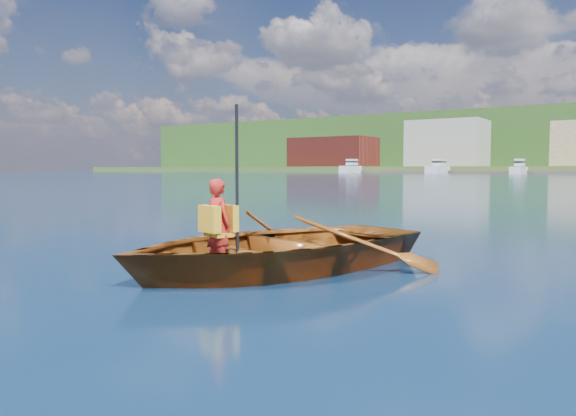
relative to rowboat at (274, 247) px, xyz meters
name	(u,v)px	position (x,y,z in m)	size (l,w,h in m)	color
ground	(289,257)	(-0.39, 0.91, -0.28)	(600.00, 600.00, 0.00)	#162243
rowboat	(274,247)	(0.00, 0.00, 0.00)	(4.14, 4.91, 0.87)	brown
child_paddler	(219,224)	(-0.13, -0.90, 0.36)	(0.44, 0.42, 1.87)	#AF2119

